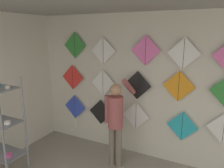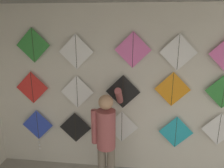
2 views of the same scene
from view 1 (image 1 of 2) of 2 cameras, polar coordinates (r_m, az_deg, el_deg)
back_panel at (r=4.27m, az=7.70°, el=-0.83°), size 5.36×0.06×2.80m
shopkeeper at (r=3.96m, az=1.00°, el=-8.80°), size 0.43×0.58×1.68m
kite_0 at (r=5.09m, az=-9.67°, el=-6.31°), size 0.55×0.04×0.76m
kite_1 at (r=4.73m, az=-2.96°, el=-7.31°), size 0.55×0.01×0.55m
kite_2 at (r=4.38m, az=6.26°, el=-8.21°), size 0.55×0.01×0.55m
kite_3 at (r=4.20m, az=17.84°, el=-10.47°), size 0.55×0.01×0.55m
kite_4 at (r=4.13m, az=27.17°, el=-10.34°), size 0.55×0.01×0.55m
kite_5 at (r=4.92m, az=-10.26°, el=1.73°), size 0.55×0.01×0.55m
kite_6 at (r=4.51m, az=-2.38°, el=0.29°), size 0.55×0.01×0.55m
kite_7 at (r=4.19m, az=6.63°, el=-0.34°), size 0.55×0.01×0.55m
kite_8 at (r=3.98m, az=17.03°, el=-0.57°), size 0.55×0.01×0.55m
kite_10 at (r=4.77m, az=-9.73°, el=9.95°), size 0.55×0.01×0.55m
kite_11 at (r=4.40m, az=-2.30°, el=8.66°), size 0.55×0.01×0.55m
kite_12 at (r=4.04m, az=8.76°, el=8.68°), size 0.55×0.01×0.55m
kite_13 at (r=3.89m, az=18.24°, el=7.58°), size 0.55×0.01×0.55m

